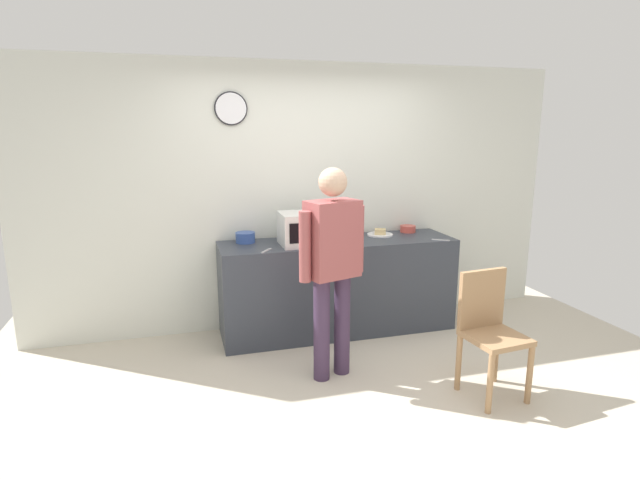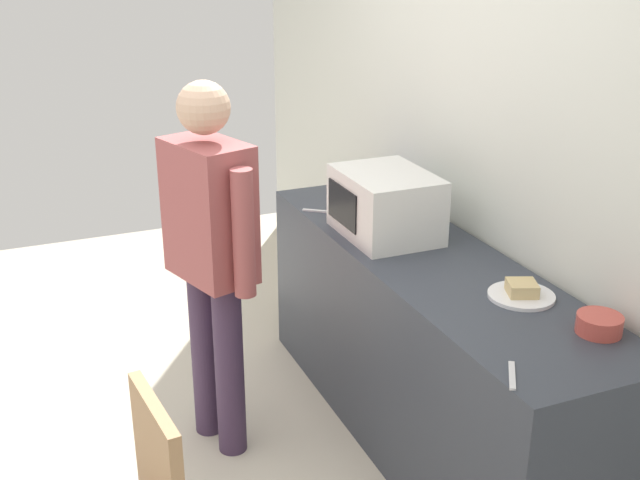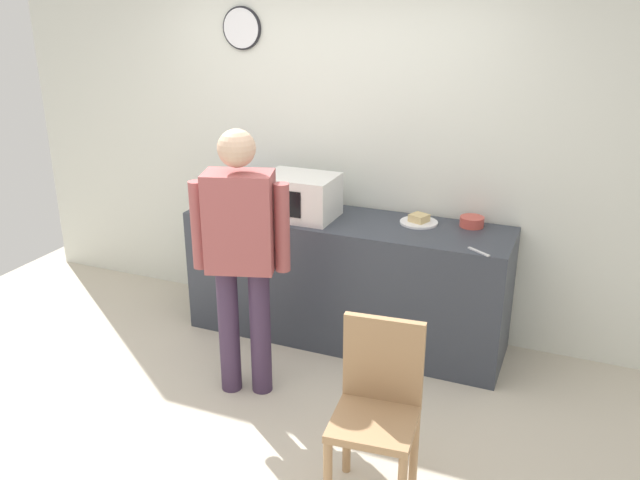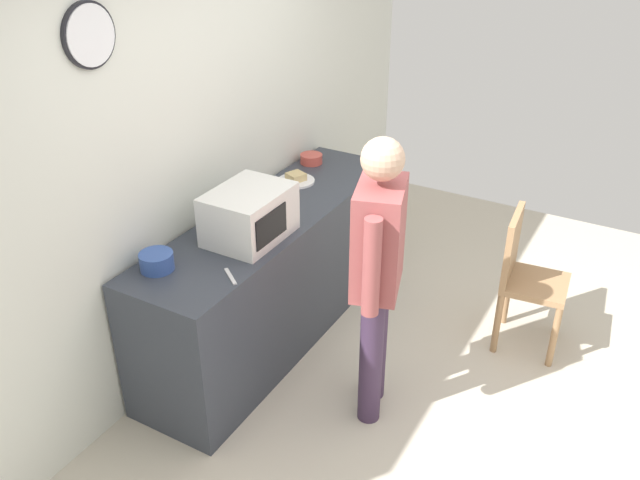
{
  "view_description": "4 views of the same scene",
  "coord_description": "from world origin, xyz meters",
  "views": [
    {
      "loc": [
        -1.23,
        -3.27,
        1.97
      ],
      "look_at": [
        -0.06,
        0.81,
        1.03
      ],
      "focal_mm": 28.24,
      "sensor_mm": 36.0,
      "label": 1
    },
    {
      "loc": [
        3.0,
        -0.45,
        2.25
      ],
      "look_at": [
        0.03,
        0.78,
        0.98
      ],
      "focal_mm": 44.64,
      "sensor_mm": 36.0,
      "label": 2
    },
    {
      "loc": [
        1.76,
        -2.88,
        2.42
      ],
      "look_at": [
        0.22,
        0.8,
        0.91
      ],
      "focal_mm": 37.32,
      "sensor_mm": 36.0,
      "label": 3
    },
    {
      "loc": [
        -2.87,
        -0.9,
        2.81
      ],
      "look_at": [
        0.15,
        0.82,
        0.87
      ],
      "focal_mm": 37.52,
      "sensor_mm": 36.0,
      "label": 4
    }
  ],
  "objects": [
    {
      "name": "salad_bowl",
      "position": [
        -0.63,
        1.39,
        0.96
      ],
      "size": [
        0.18,
        0.18,
        0.1
      ],
      "primitive_type": "cylinder",
      "color": "#33519E",
      "rests_on": "kitchen_counter"
    },
    {
      "name": "kitchen_counter",
      "position": [
        0.24,
        1.22,
        0.46
      ],
      "size": [
        2.28,
        0.62,
        0.91
      ],
      "primitive_type": "cube",
      "color": "#333842",
      "rests_on": "ground_plane"
    },
    {
      "name": "back_wall",
      "position": [
        -0.0,
        1.6,
        1.3
      ],
      "size": [
        5.4,
        0.13,
        2.6
      ],
      "color": "silver",
      "rests_on": "ground_plane"
    },
    {
      "name": "wooden_chair",
      "position": [
        0.96,
        -0.24,
        0.52
      ],
      "size": [
        0.44,
        0.44,
        0.94
      ],
      "color": "#A87F56",
      "rests_on": "ground_plane"
    },
    {
      "name": "spoon_utensil",
      "position": [
        -0.5,
        1.0,
        0.92
      ],
      "size": [
        0.12,
        0.15,
        0.01
      ],
      "primitive_type": "cube",
      "rotation": [
        0.0,
        0.0,
        0.93
      ],
      "color": "silver",
      "rests_on": "kitchen_counter"
    },
    {
      "name": "person_standing",
      "position": [
        -0.09,
        0.33,
        0.99
      ],
      "size": [
        0.57,
        0.35,
        1.69
      ],
      "color": "#3D2A44",
      "rests_on": "ground_plane"
    },
    {
      "name": "microwave",
      "position": [
        -0.08,
        1.16,
        1.06
      ],
      "size": [
        0.5,
        0.39,
        0.3
      ],
      "color": "silver",
      "rests_on": "kitchen_counter"
    },
    {
      "name": "cereal_bowl",
      "position": [
        1.07,
        1.42,
        0.95
      ],
      "size": [
        0.16,
        0.16,
        0.07
      ],
      "primitive_type": "cylinder",
      "color": "#C64C42",
      "rests_on": "kitchen_counter"
    },
    {
      "name": "ground_plane",
      "position": [
        0.0,
        0.0,
        0.0
      ],
      "size": [
        6.0,
        6.0,
        0.0
      ],
      "primitive_type": "plane",
      "color": "beige"
    },
    {
      "name": "sandwich_plate",
      "position": [
        0.73,
        1.34,
        0.93
      ],
      "size": [
        0.26,
        0.26,
        0.07
      ],
      "color": "white",
      "rests_on": "kitchen_counter"
    },
    {
      "name": "fork_utensil",
      "position": [
        1.2,
        0.96,
        0.92
      ],
      "size": [
        0.15,
        0.11,
        0.01
      ],
      "primitive_type": "cube",
      "rotation": [
        0.0,
        0.0,
        2.55
      ],
      "color": "silver",
      "rests_on": "kitchen_counter"
    }
  ]
}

